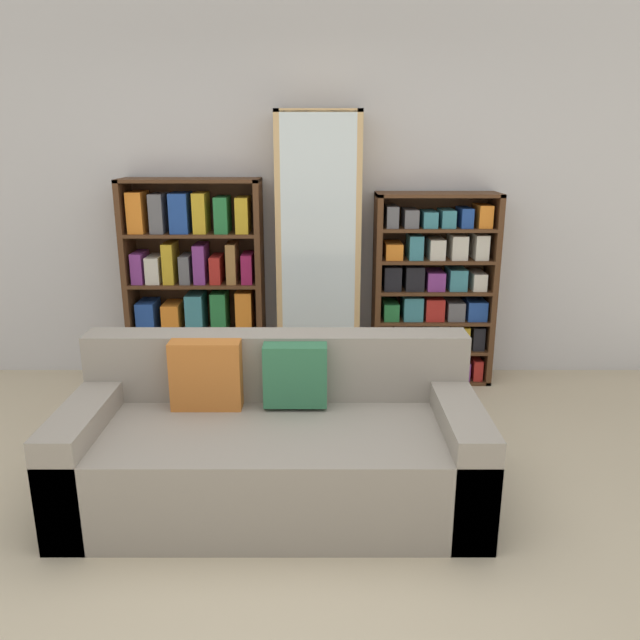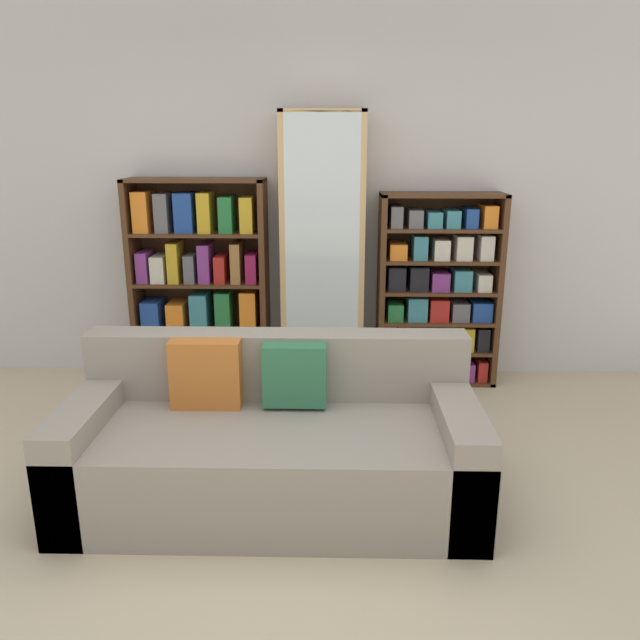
% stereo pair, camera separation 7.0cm
% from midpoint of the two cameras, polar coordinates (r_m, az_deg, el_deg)
% --- Properties ---
extents(ground_plane, '(16.00, 16.00, 0.00)m').
position_cam_midpoint_polar(ground_plane, '(2.90, -3.29, -21.55)').
color(ground_plane, beige).
extents(wall_back, '(6.32, 0.06, 2.70)m').
position_cam_midpoint_polar(wall_back, '(4.72, -1.82, 11.05)').
color(wall_back, silver).
rests_on(wall_back, ground).
extents(couch, '(2.02, 0.89, 0.80)m').
position_cam_midpoint_polar(couch, '(3.22, -4.72, -11.40)').
color(couch, gray).
rests_on(couch, ground).
extents(bookshelf_left, '(1.00, 0.32, 1.51)m').
position_cam_midpoint_polar(bookshelf_left, '(4.71, -11.55, 3.07)').
color(bookshelf_left, '#4C2D19').
rests_on(bookshelf_left, ground).
extents(display_cabinet, '(0.59, 0.36, 1.97)m').
position_cam_midpoint_polar(display_cabinet, '(4.55, -0.41, 6.14)').
color(display_cabinet, tan).
rests_on(display_cabinet, ground).
extents(bookshelf_right, '(0.88, 0.32, 1.41)m').
position_cam_midpoint_polar(bookshelf_right, '(4.70, 10.04, 2.43)').
color(bookshelf_right, '#4C2D19').
rests_on(bookshelf_right, ground).
extents(wine_bottle, '(0.09, 0.09, 0.39)m').
position_cam_midpoint_polar(wine_bottle, '(4.35, 8.15, -5.73)').
color(wine_bottle, black).
rests_on(wine_bottle, ground).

